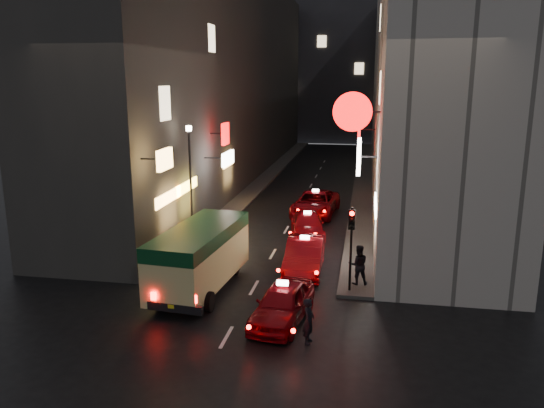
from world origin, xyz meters
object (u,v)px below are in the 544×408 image
Objects in this scene: traffic_light at (351,232)px; pedestrian_crossing at (309,318)px; minibus at (200,251)px; taxi_near at (282,300)px; lamp_post at (191,179)px.

pedestrian_crossing is at bearing -105.38° from traffic_light.
minibus is 6.23m from traffic_light.
minibus is 1.20× the size of taxi_near.
minibus is 1.84× the size of traffic_light.
traffic_light reaches higher than pedestrian_crossing.
lamp_post is (-8.20, 4.53, 1.04)m from traffic_light.
taxi_near is at bearing -128.32° from traffic_light.
minibus reaches higher than taxi_near.
pedestrian_crossing is (1.11, -1.42, 0.07)m from taxi_near.
taxi_near is at bearing -31.59° from minibus.
pedestrian_crossing is 4.85m from traffic_light.
lamp_post is (-7.00, 8.87, 2.83)m from pedestrian_crossing.
taxi_near is 0.86× the size of lamp_post.
traffic_light is 0.56× the size of lamp_post.
pedestrian_crossing is at bearing -37.40° from minibus.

